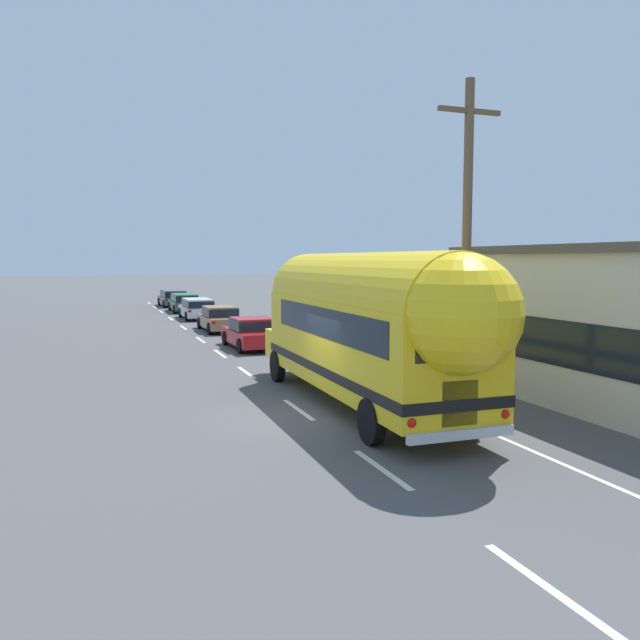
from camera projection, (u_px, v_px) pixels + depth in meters
name	position (u px, v px, depth m)	size (l,w,h in m)	color
ground_plane	(306.00, 415.00, 16.01)	(300.00, 300.00, 0.00)	#4C4C4F
lane_markings	(266.00, 346.00, 28.73)	(3.55, 80.00, 0.01)	silver
utility_pole	(467.00, 241.00, 16.30)	(1.80, 0.24, 8.50)	brown
painted_bus	(369.00, 323.00, 16.28)	(2.71, 12.02, 4.12)	yellow
car_lead	(252.00, 332.00, 28.07)	(2.05, 4.31, 1.37)	#A5191E
car_second	(220.00, 318.00, 34.84)	(1.94, 4.54, 1.37)	olive
car_third	(197.00, 307.00, 41.72)	(1.92, 4.38, 1.37)	silver
car_fourth	(184.00, 301.00, 47.48)	(1.95, 4.70, 1.37)	#196633
car_fifth	(173.00, 297.00, 53.10)	(2.10, 4.68, 1.37)	#474C51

